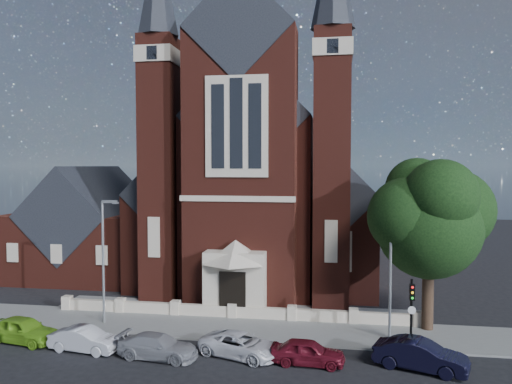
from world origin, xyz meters
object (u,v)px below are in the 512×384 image
car_white_suv (241,345)px  car_navy (420,355)px  street_tree (432,220)px  street_lamp_left (104,254)px  car_lime_van (23,330)px  street_lamp_right (392,263)px  church (266,187)px  parish_hall (92,232)px  car_dark_red (308,352)px  car_silver_b (158,346)px  traffic_signal (412,305)px  car_silver_a (85,340)px

car_white_suv → car_navy: 9.29m
street_tree → street_lamp_left: street_tree is taller
car_lime_van → car_white_suv: car_lime_van is taller
street_lamp_right → street_lamp_left: bearing=180.0°
church → street_lamp_right: church is taller
street_tree → parish_hall: bearing=156.7°
parish_hall → car_dark_red: size_ratio=3.17×
car_lime_van → car_navy: 22.22m
car_lime_van → car_navy: car_navy is taller
car_silver_b → car_navy: 13.62m
street_lamp_right → car_dark_red: street_lamp_right is taller
traffic_signal → parish_hall: bearing=150.0°
car_dark_red → car_silver_a: bearing=93.8°
street_tree → traffic_signal: (-1.60, -3.28, -4.38)m
street_lamp_left → car_dark_red: 14.60m
street_lamp_left → car_white_suv: size_ratio=1.77×
car_dark_red → car_navy: 5.65m
car_lime_van → car_silver_a: bearing=-89.0°
church → car_dark_red: bearing=-77.0°
car_silver_a → car_silver_b: (4.36, -0.33, -0.02)m
car_lime_van → car_navy: size_ratio=0.96×
traffic_signal → car_silver_b: size_ratio=0.91×
street_lamp_left → car_dark_red: size_ratio=2.10×
street_lamp_right → car_dark_red: size_ratio=2.10×
street_tree → traffic_signal: 5.70m
parish_hall → car_silver_a: (9.10, -18.57, -3.35)m
street_tree → car_silver_b: size_ratio=2.43×
parish_hall → street_lamp_right: 29.62m
church → car_navy: bearing=-64.5°
church → car_white_suv: size_ratio=7.65×
traffic_signal → car_silver_b: bearing=-166.2°
car_dark_red → car_navy: (5.65, 0.20, 0.10)m
street_lamp_left → street_lamp_right: bearing=0.0°
parish_hall → street_lamp_left: size_ratio=1.51×
car_silver_b → street_tree: bearing=-60.1°
street_lamp_left → car_navy: size_ratio=1.76×
church → car_lime_van: 26.44m
traffic_signal → street_lamp_right: bearing=120.0°
street_tree → street_lamp_left: (-20.51, -1.71, -2.36)m
street_tree → car_silver_a: street_tree is taller
car_lime_van → car_silver_b: (8.61, -1.05, -0.11)m
car_white_suv → car_silver_b: bearing=121.7°
traffic_signal → car_silver_a: 18.25m
street_lamp_right → car_lime_van: 21.93m
parish_hall → traffic_signal: (27.00, -15.57, -1.43)m
traffic_signal → car_navy: (0.06, -2.72, -1.83)m
parish_hall → street_lamp_right: (26.09, -14.00, 0.59)m
car_white_suv → car_lime_van: bearing=109.0°
parish_hall → car_lime_van: (4.85, -17.85, -3.26)m
street_lamp_left → street_tree: bearing=4.8°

